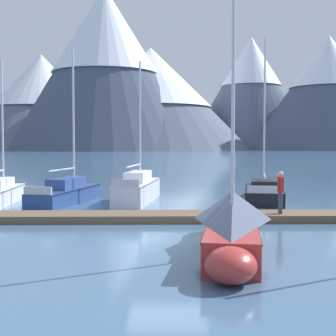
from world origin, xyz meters
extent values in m
plane|color=#426689|center=(0.00, 0.00, 0.00)|extent=(700.00, 700.00, 0.00)
cone|color=slate|center=(-58.74, 210.26, 21.74)|extent=(78.71, 78.71, 43.48)
cone|color=white|center=(-58.74, 210.26, 31.29)|extent=(46.54, 46.54, 24.48)
cone|color=#424C60|center=(-25.02, 178.19, 32.04)|extent=(75.90, 75.90, 64.09)
cone|color=white|center=(-25.02, 178.19, 47.16)|extent=(42.22, 42.22, 33.96)
cone|color=slate|center=(-7.22, 187.26, 21.08)|extent=(82.96, 82.96, 42.17)
cone|color=white|center=(-7.22, 187.26, 29.84)|extent=(51.12, 51.12, 24.75)
cone|color=#4C566B|center=(37.93, 206.24, 25.35)|extent=(60.05, 60.05, 50.69)
cone|color=white|center=(37.93, 206.24, 39.62)|extent=(27.67, 27.67, 22.25)
cone|color=#424C60|center=(64.93, 181.54, 23.09)|extent=(64.85, 64.85, 46.19)
cone|color=white|center=(64.93, 181.54, 35.64)|extent=(31.26, 31.26, 21.21)
cube|color=brown|center=(0.00, 4.00, 0.15)|extent=(20.41, 2.20, 0.30)
cylinder|color=#38383D|center=(0.02, 3.25, 0.12)|extent=(19.56, 0.63, 0.24)
cylinder|color=#38383D|center=(-0.02, 4.75, 0.12)|extent=(19.56, 0.63, 0.24)
ellipsoid|color=white|center=(-8.76, 12.07, 0.41)|extent=(1.26, 1.40, 0.78)
cylinder|color=silver|center=(-8.64, 10.04, 4.13)|extent=(0.10, 0.10, 6.62)
cube|color=navy|center=(-5.24, 9.35, 0.38)|extent=(2.77, 6.23, 0.77)
ellipsoid|color=navy|center=(-4.52, 12.60, 0.38)|extent=(1.64, 2.02, 0.73)
cube|color=#121D39|center=(-5.24, 9.35, 0.73)|extent=(2.79, 6.12, 0.06)
cylinder|color=silver|center=(-5.00, 10.44, 4.44)|extent=(0.10, 0.10, 7.35)
cylinder|color=silver|center=(-5.32, 9.01, 1.76)|extent=(0.71, 2.89, 0.08)
cube|color=#2F4A8A|center=(-5.21, 9.49, 1.04)|extent=(1.62, 2.88, 0.54)
cube|color=silver|center=(-5.87, 6.47, 0.95)|extent=(1.35, 0.39, 0.36)
cube|color=silver|center=(-1.58, 9.94, 0.53)|extent=(2.21, 6.32, 1.07)
ellipsoid|color=silver|center=(-1.16, 13.31, 0.53)|extent=(1.44, 1.87, 1.02)
cube|color=slate|center=(-1.58, 9.94, 1.03)|extent=(2.23, 6.21, 0.06)
cylinder|color=silver|center=(-1.48, 10.74, 4.26)|extent=(0.10, 0.10, 6.39)
cylinder|color=silver|center=(-1.71, 8.93, 1.96)|extent=(0.53, 3.62, 0.08)
cube|color=white|center=(-1.56, 10.09, 1.33)|extent=(1.36, 2.89, 0.53)
cube|color=silver|center=(-1.96, 6.94, 1.25)|extent=(1.31, 0.26, 0.36)
cube|color=#B2332D|center=(1.88, -1.39, 0.43)|extent=(2.24, 6.36, 0.86)
ellipsoid|color=#B2332D|center=(1.40, -4.71, 0.43)|extent=(1.34, 1.49, 0.82)
cube|color=#501614|center=(1.88, -1.39, 0.82)|extent=(2.26, 6.24, 0.06)
cylinder|color=silver|center=(1.79, -1.99, 4.79)|extent=(0.10, 0.10, 7.87)
cylinder|color=silver|center=(2.07, -0.07, 1.65)|extent=(0.63, 3.86, 0.08)
pyramid|color=#4C5670|center=(1.94, -0.93, 1.28)|extent=(2.31, 5.16, 0.83)
cube|color=black|center=(5.14, 10.40, 0.35)|extent=(2.88, 6.13, 0.70)
ellipsoid|color=black|center=(5.72, 13.68, 0.35)|extent=(1.96, 2.44, 0.67)
cube|color=black|center=(5.14, 10.40, 0.66)|extent=(2.90, 6.02, 0.06)
cylinder|color=silver|center=(5.25, 11.01, 4.72)|extent=(0.10, 0.10, 8.02)
cylinder|color=silver|center=(4.93, 9.25, 1.45)|extent=(0.70, 3.54, 0.08)
cube|color=black|center=(5.16, 10.55, 0.91)|extent=(1.76, 2.84, 0.42)
cube|color=silver|center=(4.64, 7.58, 0.88)|extent=(1.69, 0.39, 0.36)
cylinder|color=#384256|center=(4.47, 3.71, 0.73)|extent=(0.14, 0.14, 0.86)
cylinder|color=#384256|center=(4.50, 3.97, 0.73)|extent=(0.14, 0.14, 0.86)
cube|color=#B22823|center=(4.48, 3.84, 1.46)|extent=(0.26, 0.40, 0.60)
sphere|color=beige|center=(4.48, 3.84, 1.88)|extent=(0.22, 0.22, 0.22)
cylinder|color=#B22823|center=(4.45, 3.59, 1.39)|extent=(0.09, 0.09, 0.62)
cylinder|color=#B22823|center=(4.51, 4.09, 1.39)|extent=(0.09, 0.09, 0.62)
camera|label=1|loc=(0.02, -15.21, 3.15)|focal=51.59mm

